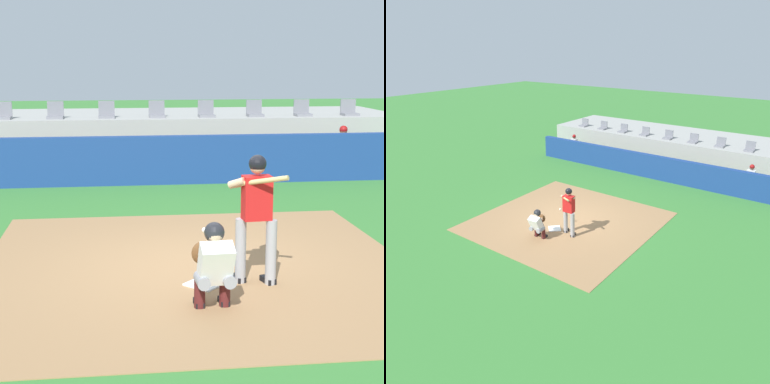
{
  "view_description": "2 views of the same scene",
  "coord_description": "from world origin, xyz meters",
  "views": [
    {
      "loc": [
        -1.14,
        -8.94,
        3.04
      ],
      "look_at": [
        0.0,
        0.7,
        1.0
      ],
      "focal_mm": 59.02,
      "sensor_mm": 36.0,
      "label": 1
    },
    {
      "loc": [
        7.92,
        -10.27,
        6.47
      ],
      "look_at": [
        0.0,
        0.7,
        1.0
      ],
      "focal_mm": 34.78,
      "sensor_mm": 36.0,
      "label": 2
    }
  ],
  "objects": [
    {
      "name": "stadium_seat_7",
      "position": [
        4.33,
        9.38,
        1.53
      ],
      "size": [
        0.46,
        0.46,
        0.48
      ],
      "color": "slate",
      "rests_on": "stands_platform"
    },
    {
      "name": "stadium_seat_1",
      "position": [
        -4.33,
        9.38,
        1.53
      ],
      "size": [
        0.46,
        0.46,
        0.48
      ],
      "color": "slate",
      "rests_on": "stands_platform"
    },
    {
      "name": "stadium_seat_2",
      "position": [
        -2.89,
        9.38,
        1.53
      ],
      "size": [
        0.46,
        0.46,
        0.48
      ],
      "color": "slate",
      "rests_on": "stands_platform"
    },
    {
      "name": "stadium_seat_5",
      "position": [
        1.44,
        9.38,
        1.53
      ],
      "size": [
        0.46,
        0.46,
        0.48
      ],
      "color": "slate",
      "rests_on": "stands_platform"
    },
    {
      "name": "dugout_bench",
      "position": [
        0.0,
        7.5,
        0.23
      ],
      "size": [
        11.8,
        0.44,
        0.45
      ],
      "primitive_type": "cube",
      "color": "olive",
      "rests_on": "ground"
    },
    {
      "name": "stadium_seat_3",
      "position": [
        -1.44,
        9.38,
        1.53
      ],
      "size": [
        0.46,
        0.46,
        0.48
      ],
      "color": "slate",
      "rests_on": "stands_platform"
    },
    {
      "name": "ground_plane",
      "position": [
        0.0,
        0.0,
        0.0
      ],
      "size": [
        80.0,
        80.0,
        0.0
      ],
      "primitive_type": "plane",
      "color": "#387A33"
    },
    {
      "name": "stadium_seat_4",
      "position": [
        0.0,
        9.38,
        1.53
      ],
      "size": [
        0.46,
        0.46,
        0.48
      ],
      "color": "slate",
      "rests_on": "stands_platform"
    },
    {
      "name": "home_plate",
      "position": [
        0.0,
        -0.8,
        0.02
      ],
      "size": [
        0.62,
        0.62,
        0.02
      ],
      "primitive_type": "cube",
      "rotation": [
        0.0,
        0.0,
        0.79
      ],
      "color": "white",
      "rests_on": "dirt_infield"
    },
    {
      "name": "dirt_infield",
      "position": [
        0.0,
        0.0,
        0.01
      ],
      "size": [
        6.4,
        6.4,
        0.01
      ],
      "primitive_type": "cube",
      "color": "#9E754C",
      "rests_on": "ground"
    },
    {
      "name": "batter_at_plate",
      "position": [
        0.69,
        -0.82,
        1.04
      ],
      "size": [
        0.74,
        0.72,
        1.8
      ],
      "color": "#99999E",
      "rests_on": "ground"
    },
    {
      "name": "stadium_seat_6",
      "position": [
        2.89,
        9.38,
        1.53
      ],
      "size": [
        0.46,
        0.46,
        0.48
      ],
      "color": "slate",
      "rests_on": "stands_platform"
    },
    {
      "name": "stadium_seat_8",
      "position": [
        5.78,
        9.38,
        1.53
      ],
      "size": [
        0.46,
        0.46,
        0.48
      ],
      "color": "slate",
      "rests_on": "stands_platform"
    },
    {
      "name": "dugout_player_1",
      "position": [
        4.93,
        7.34,
        0.67
      ],
      "size": [
        0.49,
        0.7,
        1.3
      ],
      "color": "#939399",
      "rests_on": "ground"
    },
    {
      "name": "stands_platform",
      "position": [
        0.0,
        10.9,
        0.7
      ],
      "size": [
        15.0,
        4.4,
        1.4
      ],
      "primitive_type": "cube",
      "color": "#9E9E99",
      "rests_on": "ground"
    },
    {
      "name": "catcher_crouched",
      "position": [
        -0.02,
        -1.68,
        0.61
      ],
      "size": [
        0.5,
        1.58,
        1.13
      ],
      "color": "gray",
      "rests_on": "ground"
    },
    {
      "name": "dugout_wall",
      "position": [
        0.0,
        6.5,
        0.6
      ],
      "size": [
        13.0,
        0.3,
        1.2
      ],
      "primitive_type": "cube",
      "color": "navy",
      "rests_on": "ground"
    }
  ]
}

